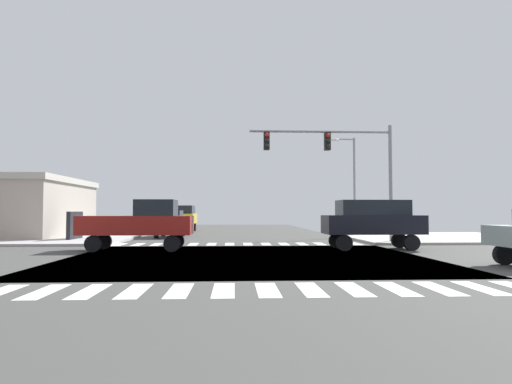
# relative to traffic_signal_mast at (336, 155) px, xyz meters

# --- Properties ---
(ground) EXTENTS (90.00, 90.00, 0.05)m
(ground) POSITION_rel_traffic_signal_mast_xyz_m (-5.20, -7.28, -5.03)
(ground) COLOR #444441
(sidewalk_corner_ne) EXTENTS (12.00, 12.00, 0.14)m
(sidewalk_corner_ne) POSITION_rel_traffic_signal_mast_xyz_m (7.80, 4.72, -4.93)
(sidewalk_corner_ne) COLOR #B2ADA3
(sidewalk_corner_ne) RESTS_ON ground
(sidewalk_corner_nw) EXTENTS (12.00, 12.00, 0.14)m
(sidewalk_corner_nw) POSITION_rel_traffic_signal_mast_xyz_m (-18.20, 4.72, -4.93)
(sidewalk_corner_nw) COLOR #AAA7A7
(sidewalk_corner_nw) RESTS_ON ground
(crosswalk_near) EXTENTS (13.50, 2.00, 0.01)m
(crosswalk_near) POSITION_rel_traffic_signal_mast_xyz_m (-5.45, -14.58, -5.00)
(crosswalk_near) COLOR white
(crosswalk_near) RESTS_ON ground
(crosswalk_far) EXTENTS (13.50, 2.00, 0.01)m
(crosswalk_far) POSITION_rel_traffic_signal_mast_xyz_m (-5.45, 0.02, -5.00)
(crosswalk_far) COLOR white
(crosswalk_far) RESTS_ON ground
(traffic_signal_mast) EXTENTS (8.09, 0.55, 6.70)m
(traffic_signal_mast) POSITION_rel_traffic_signal_mast_xyz_m (0.00, 0.00, 0.00)
(traffic_signal_mast) COLOR gray
(traffic_signal_mast) RESTS_ON ground
(street_lamp) EXTENTS (1.78, 0.32, 7.12)m
(street_lamp) POSITION_rel_traffic_signal_mast_xyz_m (2.67, 7.00, -0.68)
(street_lamp) COLOR gray
(street_lamp) RESTS_ON ground
(sedan_queued_1) EXTENTS (1.80, 4.30, 1.88)m
(sedan_queued_1) POSITION_rel_traffic_signal_mast_xyz_m (-10.20, 7.08, -3.88)
(sedan_queued_1) COLOR black
(sedan_queued_1) RESTS_ON ground
(suv_leading_2) EXTENTS (4.60, 1.96, 2.34)m
(suv_leading_2) POSITION_rel_traffic_signal_mast_xyz_m (0.87, -3.78, -3.61)
(suv_leading_2) COLOR black
(suv_leading_2) RESTS_ON ground
(pickup_middle_3) EXTENTS (5.10, 2.00, 2.35)m
(pickup_middle_3) POSITION_rel_traffic_signal_mast_xyz_m (-10.04, -3.78, -3.71)
(pickup_middle_3) COLOR black
(pickup_middle_3) RESTS_ON ground
(suv_inner_3) EXTENTS (1.96, 4.60, 2.34)m
(suv_inner_3) POSITION_rel_traffic_signal_mast_xyz_m (-10.20, 15.83, -3.61)
(suv_inner_3) COLOR black
(suv_inner_3) RESTS_ON ground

